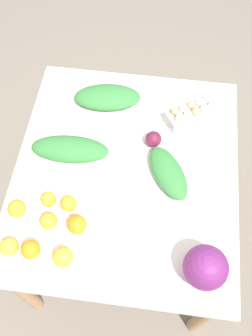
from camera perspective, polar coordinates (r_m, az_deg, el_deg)
ground_plane at (r=2.29m, az=0.00°, el=-9.30°), size 8.00×8.00×0.00m
dining_table at (r=1.71m, az=0.00°, el=-2.04°), size 1.10×0.96×0.74m
cabbage_purple at (r=1.40m, az=12.03°, el=-14.60°), size 0.16×0.16×0.16m
egg_carton at (r=1.76m, az=10.13°, el=8.39°), size 0.21×0.26×0.09m
greens_bunch_dandelion at (r=1.64m, az=-8.53°, el=2.87°), size 0.15×0.34×0.08m
greens_bunch_scallion at (r=1.58m, az=6.47°, el=-0.72°), size 0.29×0.24×0.07m
greens_bunch_beet_tops at (r=1.80m, az=-2.84°, el=10.72°), size 0.19×0.33×0.07m
beet_root at (r=1.66m, az=4.19°, el=4.41°), size 0.07×0.07×0.07m
orange_0 at (r=1.51m, az=-11.72°, el=-7.91°), size 0.07×0.07×0.07m
orange_1 at (r=1.48m, az=-14.33°, el=-11.95°), size 0.08×0.08×0.08m
orange_2 at (r=1.48m, az=-7.50°, el=-8.54°), size 0.08×0.08×0.08m
orange_3 at (r=1.55m, az=-11.72°, el=-4.68°), size 0.06×0.06×0.06m
orange_4 at (r=1.51m, az=-17.38°, el=-11.41°), size 0.07×0.07×0.07m
orange_5 at (r=1.45m, az=-9.57°, el=-13.28°), size 0.08×0.08×0.08m
orange_6 at (r=1.53m, az=-8.70°, el=-5.40°), size 0.07×0.07×0.07m
orange_7 at (r=1.56m, az=-16.31°, el=-5.99°), size 0.07×0.07×0.07m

